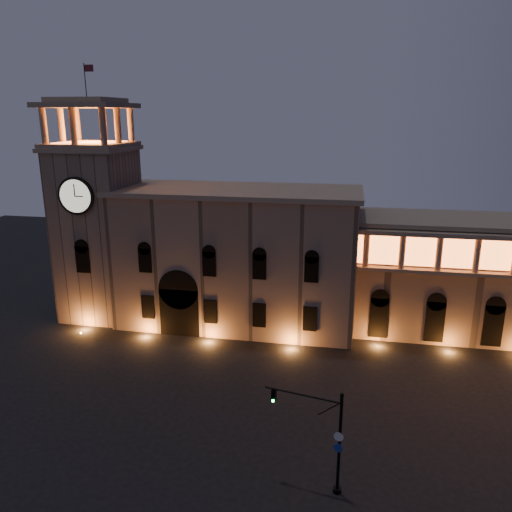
{
  "coord_description": "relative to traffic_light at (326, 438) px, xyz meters",
  "views": [
    {
      "loc": [
        11.83,
        -38.11,
        26.45
      ],
      "look_at": [
        1.59,
        16.0,
        10.76
      ],
      "focal_mm": 35.0,
      "sensor_mm": 36.0,
      "label": 1
    }
  ],
  "objects": [
    {
      "name": "traffic_light",
      "position": [
        0.0,
        0.0,
        0.0
      ],
      "size": [
        5.85,
        1.51,
        8.16
      ],
      "rotation": [
        0.0,
        0.0,
        -0.2
      ],
      "color": "black",
      "rests_on": "ground"
    },
    {
      "name": "government_building",
      "position": [
        -13.1,
        29.12,
        4.49
      ],
      "size": [
        30.8,
        12.8,
        17.6
      ],
      "color": "#8E715C",
      "rests_on": "ground"
    },
    {
      "name": "clock_tower",
      "position": [
        -31.53,
        28.17,
        8.22
      ],
      "size": [
        9.8,
        9.8,
        32.4
      ],
      "color": "#8E715C",
      "rests_on": "ground"
    },
    {
      "name": "ground",
      "position": [
        -11.03,
        7.19,
        -4.28
      ],
      "size": [
        160.0,
        160.0,
        0.0
      ],
      "primitive_type": "plane",
      "color": "black",
      "rests_on": "ground"
    }
  ]
}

